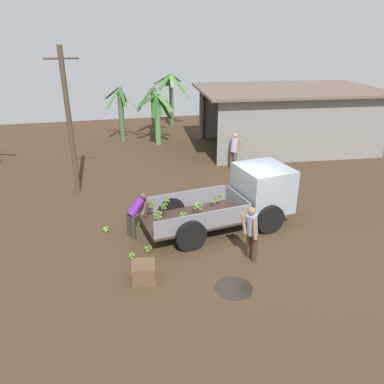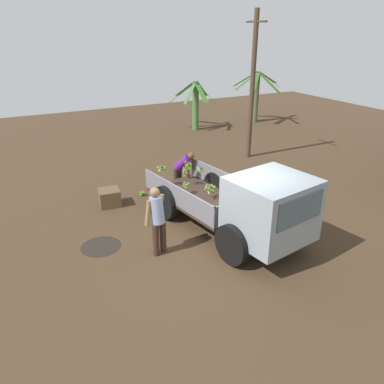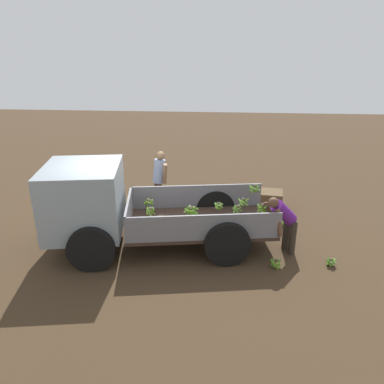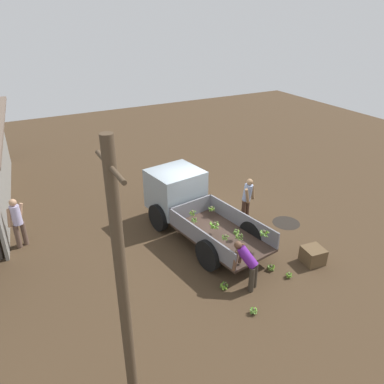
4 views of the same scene
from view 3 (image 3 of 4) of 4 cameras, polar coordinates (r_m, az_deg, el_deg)
name	(u,v)px [view 3 (image 3 of 4)]	position (r m, az deg, el deg)	size (l,w,h in m)	color
ground	(136,234)	(9.20, -8.55, -6.38)	(36.00, 36.00, 0.00)	#402F1E
mud_patch_0	(195,195)	(11.43, 0.45, -0.41)	(0.98, 0.98, 0.01)	black
cargo_truck	(110,205)	(8.30, -12.34, -2.01)	(5.08, 2.60, 1.92)	#382820
person_foreground_visitor	(159,178)	(10.13, -5.00, 2.13)	(0.51, 0.62, 1.66)	#3C271C
person_worker_loading	(284,220)	(8.19, 13.78, -4.19)	(0.78, 0.73, 1.37)	#332B22
banana_bunch_on_ground_0	(284,223)	(9.71, 13.91, -4.65)	(0.20, 0.20, 0.17)	brown
banana_bunch_on_ground_1	(276,263)	(7.96, 12.66, -10.50)	(0.24, 0.24, 0.20)	#4C4531
banana_bunch_on_ground_2	(331,262)	(8.35, 20.42, -9.90)	(0.22, 0.23, 0.18)	brown
banana_bunch_on_ground_3	(265,226)	(9.41, 11.08, -5.17)	(0.26, 0.25, 0.19)	brown
wooden_crate_0	(271,200)	(10.61, 11.93, -1.22)	(0.60, 0.60, 0.50)	brown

